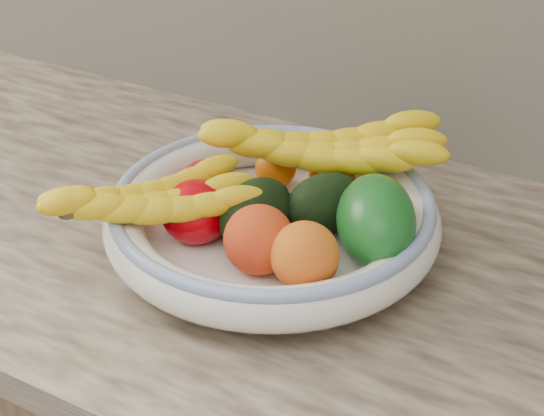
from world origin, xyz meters
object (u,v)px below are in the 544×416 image
at_px(green_mango, 376,221).
at_px(banana_bunch_back, 321,155).
at_px(fruit_bowl, 272,216).
at_px(banana_bunch_front, 151,206).

distance_m(green_mango, banana_bunch_back, 0.14).
bearing_deg(green_mango, fruit_bowl, 152.21).
bearing_deg(banana_bunch_front, green_mango, -27.35).
height_order(green_mango, banana_bunch_back, same).
xyz_separation_m(fruit_bowl, banana_bunch_front, (-0.10, -0.09, 0.03)).
bearing_deg(green_mango, banana_bunch_back, 109.21).
bearing_deg(banana_bunch_back, fruit_bowl, -124.55).
xyz_separation_m(green_mango, banana_bunch_front, (-0.23, -0.10, 0.01)).
bearing_deg(banana_bunch_back, green_mango, -64.61).
height_order(fruit_bowl, banana_bunch_back, banana_bunch_back).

